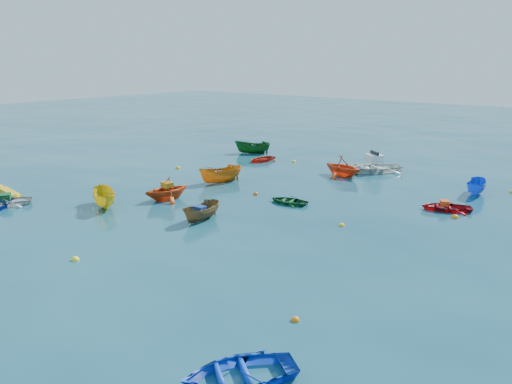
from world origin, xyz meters
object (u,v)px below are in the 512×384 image
Objects in this scene: dinghy_blue_se at (239,380)px; motorboat_white at (373,172)px; dinghy_white_near at (5,205)px; kayak_yellow at (10,195)px.

motorboat_white reaches higher than dinghy_blue_se.
dinghy_blue_se is 27.33m from motorboat_white.
dinghy_blue_se is at bearing -35.05° from motorboat_white.
dinghy_blue_se is at bearing 21.26° from dinghy_white_near.
kayak_yellow is (-23.68, 5.24, 0.00)m from dinghy_blue_se.
kayak_yellow is at bearing -157.27° from dinghy_blue_se.
motorboat_white is at bearing 90.93° from dinghy_white_near.
dinghy_white_near is 0.69× the size of motorboat_white.
kayak_yellow is 0.82× the size of motorboat_white.
dinghy_blue_se is 24.26m from kayak_yellow.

